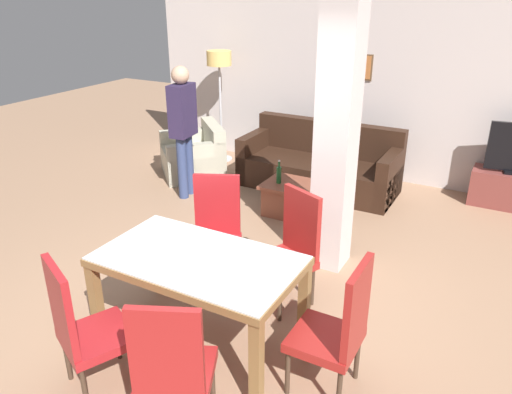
{
  "coord_description": "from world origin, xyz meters",
  "views": [
    {
      "loc": [
        1.98,
        -2.68,
        2.7
      ],
      "look_at": [
        0.0,
        0.92,
        0.93
      ],
      "focal_mm": 35.0,
      "sensor_mm": 36.0,
      "label": 1
    }
  ],
  "objects": [
    {
      "name": "ground_plane",
      "position": [
        0.0,
        0.0,
        0.0
      ],
      "size": [
        18.0,
        18.0,
        0.0
      ],
      "primitive_type": "plane",
      "color": "#9B765A"
    },
    {
      "name": "back_wall",
      "position": [
        -0.0,
        4.39,
        1.35
      ],
      "size": [
        7.2,
        0.09,
        2.7
      ],
      "color": "beige",
      "rests_on": "ground_plane"
    },
    {
      "name": "divider_pillar",
      "position": [
        0.46,
        1.68,
        1.35
      ],
      "size": [
        0.34,
        0.36,
        2.7
      ],
      "color": "beige",
      "rests_on": "ground_plane"
    },
    {
      "name": "dining_table",
      "position": [
        0.0,
        0.0,
        0.61
      ],
      "size": [
        1.55,
        0.89,
        0.78
      ],
      "color": "brown",
      "rests_on": "ground_plane"
    },
    {
      "name": "dining_chair_near_left",
      "position": [
        -0.39,
        -0.82,
        0.55
      ],
      "size": [
        0.61,
        0.61,
        1.05
      ],
      "rotation": [
        0.0,
        0.0,
        -0.44
      ],
      "color": "maroon",
      "rests_on": "ground_plane"
    },
    {
      "name": "dining_chair_head_right",
      "position": [
        1.14,
        0.0,
        0.55
      ],
      "size": [
        0.46,
        0.46,
        1.05
      ],
      "rotation": [
        0.0,
        0.0,
        1.57
      ],
      "color": "maroon",
      "rests_on": "ground_plane"
    },
    {
      "name": "dining_chair_far_left",
      "position": [
        -0.39,
        0.84,
        0.55
      ],
      "size": [
        0.61,
        0.61,
        1.05
      ],
      "rotation": [
        0.0,
        0.0,
        -2.71
      ],
      "color": "maroon",
      "rests_on": "ground_plane"
    },
    {
      "name": "dining_chair_near_right",
      "position": [
        0.39,
        -0.84,
        0.55
      ],
      "size": [
        0.61,
        0.61,
        1.05
      ],
      "rotation": [
        0.0,
        0.0,
        0.43
      ],
      "color": "maroon",
      "rests_on": "ground_plane"
    },
    {
      "name": "dining_chair_far_right",
      "position": [
        0.39,
        0.87,
        0.55
      ],
      "size": [
        0.61,
        0.61,
        1.05
      ],
      "rotation": [
        0.0,
        0.0,
        2.72
      ],
      "color": "maroon",
      "rests_on": "ground_plane"
    },
    {
      "name": "sofa",
      "position": [
        -0.42,
        3.56,
        0.3
      ],
      "size": [
        2.17,
        0.9,
        0.9
      ],
      "rotation": [
        0.0,
        0.0,
        3.14
      ],
      "color": "black",
      "rests_on": "ground_plane"
    },
    {
      "name": "armchair",
      "position": [
        -2.28,
        3.16,
        0.27
      ],
      "size": [
        1.26,
        1.26,
        0.76
      ],
      "rotation": [
        0.0,
        0.0,
        2.37
      ],
      "color": "#B5B29B",
      "rests_on": "ground_plane"
    },
    {
      "name": "coffee_table",
      "position": [
        -0.41,
        2.56,
        0.21
      ],
      "size": [
        0.64,
        0.59,
        0.41
      ],
      "color": "brown",
      "rests_on": "ground_plane"
    },
    {
      "name": "bottle",
      "position": [
        -0.55,
        2.51,
        0.52
      ],
      "size": [
        0.06,
        0.06,
        0.3
      ],
      "color": "#194C23",
      "rests_on": "coffee_table"
    },
    {
      "name": "floor_lamp",
      "position": [
        -2.3,
        3.94,
        1.48
      ],
      "size": [
        0.38,
        0.38,
        1.75
      ],
      "color": "#B7B7BC",
      "rests_on": "ground_plane"
    },
    {
      "name": "standing_person",
      "position": [
        -1.9,
        2.42,
        1.02
      ],
      "size": [
        0.26,
        0.4,
        1.75
      ],
      "rotation": [
        0.0,
        0.0,
        -1.47
      ],
      "color": "navy",
      "rests_on": "ground_plane"
    }
  ]
}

